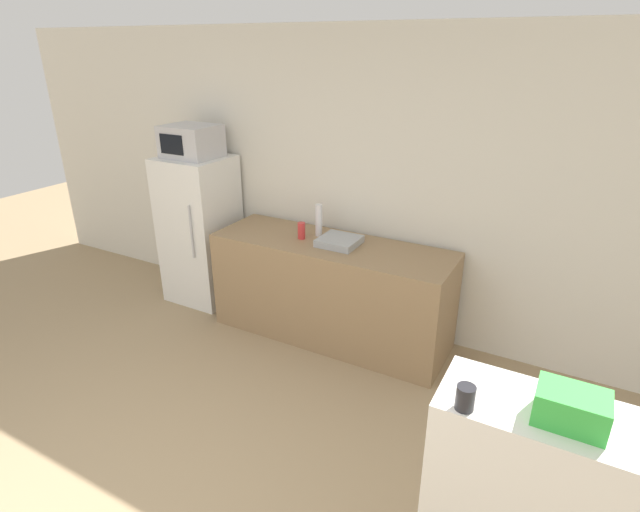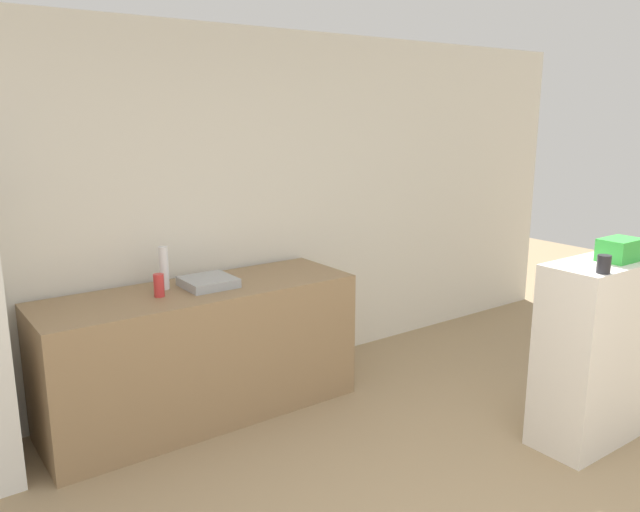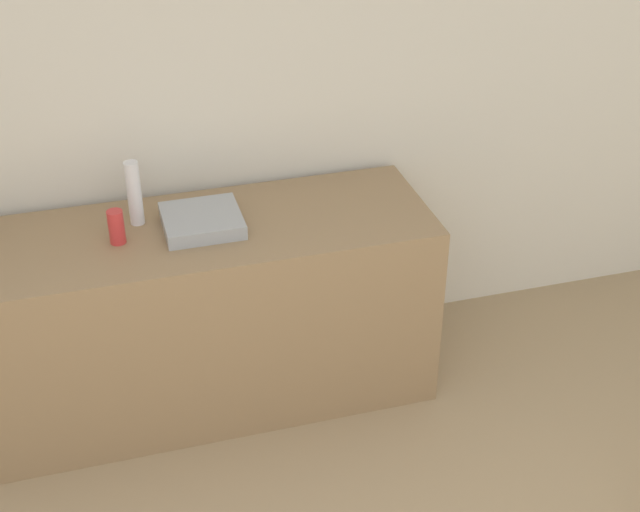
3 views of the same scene
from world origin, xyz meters
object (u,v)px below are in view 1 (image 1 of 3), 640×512
(refrigerator, at_px, (200,230))
(jar, at_px, (465,398))
(bottle_tall, at_px, (319,220))
(basket, at_px, (571,408))
(microwave, at_px, (191,141))
(bottle_short, at_px, (301,231))

(refrigerator, xyz_separation_m, jar, (3.04, -1.90, 0.47))
(bottle_tall, bearing_deg, jar, -48.82)
(basket, bearing_deg, microwave, 152.14)
(bottle_short, distance_m, basket, 2.79)
(bottle_short, bearing_deg, refrigerator, 176.91)
(refrigerator, relative_size, jar, 14.34)
(refrigerator, bearing_deg, basket, -27.88)
(bottle_short, distance_m, jar, 2.60)
(bottle_tall, bearing_deg, refrigerator, -176.77)
(refrigerator, bearing_deg, microwave, -106.92)
(bottle_short, bearing_deg, bottle_tall, 56.18)
(refrigerator, relative_size, bottle_short, 10.12)
(refrigerator, bearing_deg, bottle_tall, 3.23)
(microwave, relative_size, bottle_tall, 1.70)
(refrigerator, distance_m, microwave, 0.88)
(jar, bearing_deg, microwave, 147.94)
(microwave, distance_m, basket, 3.86)
(bottle_short, bearing_deg, basket, -38.44)
(microwave, bearing_deg, bottle_short, -3.03)
(refrigerator, height_order, jar, refrigerator)
(refrigerator, xyz_separation_m, bottle_tall, (1.31, 0.07, 0.30))
(jar, bearing_deg, bottle_short, 134.77)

